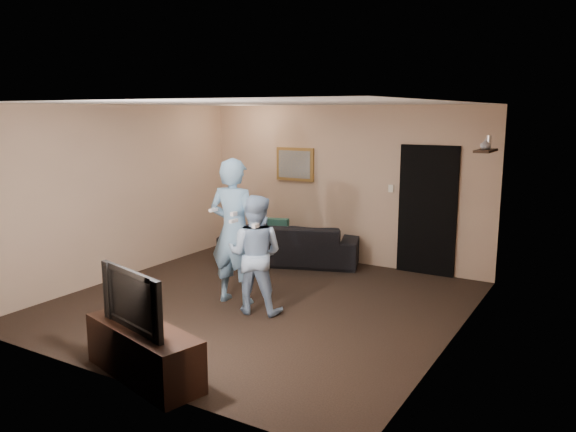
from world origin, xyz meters
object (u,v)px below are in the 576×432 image
Objects in this scene: tv_console at (144,352)px; sofa at (290,243)px; wii_player_left at (234,231)px; wii_player_right at (255,254)px; television at (141,298)px.

sofa is at bearing 116.58° from tv_console.
sofa is at bearing 100.29° from wii_player_left.
tv_console is 0.95× the size of wii_player_right.
wii_player_right is (-0.08, 2.02, 0.50)m from tv_console.
wii_player_left is 0.51m from wii_player_right.
wii_player_right is at bearing 107.04° from tv_console.
television is at bearing 82.44° from sofa.
tv_console is at bearing -87.72° from wii_player_right.
wii_player_right reaches higher than sofa.
wii_player_left is at bearing 159.62° from wii_player_right.
television is 0.52× the size of wii_player_left.
television reaches higher than tv_console.
wii_player_left is 1.28× the size of wii_player_right.
wii_player_right is (0.43, -0.16, -0.21)m from wii_player_left.
wii_player_left reaches higher than television.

